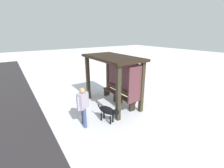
# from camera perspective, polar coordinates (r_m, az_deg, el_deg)

# --- Properties ---
(ground_plane) EXTENTS (60.00, 60.00, 0.00)m
(ground_plane) POSITION_cam_1_polar(r_m,az_deg,el_deg) (8.22, 0.09, -7.46)
(ground_plane) COLOR white
(bus_shelter) EXTENTS (3.27, 1.77, 2.55)m
(bus_shelter) POSITION_cam_1_polar(r_m,az_deg,el_deg) (7.61, 1.73, 5.45)
(bus_shelter) COLOR #342E1F
(bus_shelter) RESTS_ON ground
(bench_left_inside) EXTENTS (1.21, 0.38, 0.78)m
(bench_left_inside) POSITION_cam_1_polar(r_m,az_deg,el_deg) (8.77, -0.15, -3.08)
(bench_left_inside) COLOR #553229
(bench_left_inside) RESTS_ON ground
(bench_center_inside) EXTENTS (1.21, 0.36, 0.72)m
(bench_center_inside) POSITION_cam_1_polar(r_m,az_deg,el_deg) (7.82, 5.28, -6.18)
(bench_center_inside) COLOR #4C321A
(bench_center_inside) RESTS_ON ground
(person_walking) EXTENTS (0.50, 0.60, 1.66)m
(person_walking) POSITION_cam_1_polar(r_m,az_deg,el_deg) (6.11, -10.89, -7.41)
(person_walking) COLOR #B1A5B6
(person_walking) RESTS_ON ground
(dog) EXTENTS (1.05, 0.56, 0.72)m
(dog) POSITION_cam_1_polar(r_m,az_deg,el_deg) (6.45, -1.40, -10.15)
(dog) COLOR black
(dog) RESTS_ON ground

